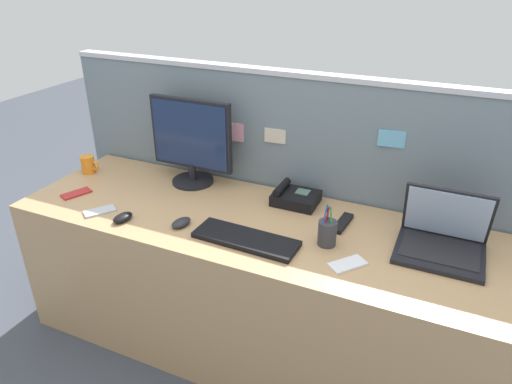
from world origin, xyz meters
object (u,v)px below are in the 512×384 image
(cell_phone_red_case, at_px, (76,193))
(coffee_mug, at_px, (88,165))
(computer_mouse_left_hand, at_px, (181,223))
(pen_cup, at_px, (327,233))
(laptop, at_px, (442,237))
(desk_phone, at_px, (295,197))
(desktop_monitor, at_px, (191,140))
(computer_mouse_right_hand, at_px, (123,217))
(cell_phone_white_slab, at_px, (348,264))
(tv_remote, at_px, (343,223))
(keyboard_main, at_px, (246,239))
(cell_phone_silver_slab, at_px, (100,211))

(cell_phone_red_case, relative_size, coffee_mug, 1.28)
(computer_mouse_left_hand, distance_m, pen_cup, 0.64)
(computer_mouse_left_hand, distance_m, coffee_mug, 0.81)
(laptop, xyz_separation_m, computer_mouse_left_hand, (-1.06, -0.27, -0.05))
(laptop, relative_size, cell_phone_red_case, 2.39)
(desk_phone, xyz_separation_m, computer_mouse_left_hand, (-0.38, -0.41, -0.02))
(desk_phone, bearing_deg, desktop_monitor, 179.43)
(laptop, height_order, cell_phone_red_case, laptop)
(computer_mouse_right_hand, bearing_deg, cell_phone_white_slab, 14.89)
(laptop, distance_m, tv_remote, 0.41)
(computer_mouse_right_hand, relative_size, cell_phone_white_slab, 0.69)
(cell_phone_white_slab, height_order, coffee_mug, coffee_mug)
(keyboard_main, bearing_deg, coffee_mug, 167.70)
(desktop_monitor, bearing_deg, laptop, -6.52)
(desk_phone, bearing_deg, laptop, -11.40)
(computer_mouse_left_hand, bearing_deg, pen_cup, 25.44)
(computer_mouse_right_hand, relative_size, cell_phone_red_case, 0.71)
(desktop_monitor, distance_m, tv_remote, 0.87)
(tv_remote, height_order, coffee_mug, coffee_mug)
(desktop_monitor, bearing_deg, desk_phone, -0.57)
(cell_phone_silver_slab, bearing_deg, tv_remote, 54.45)
(pen_cup, xyz_separation_m, tv_remote, (0.02, 0.18, -0.05))
(pen_cup, bearing_deg, cell_phone_white_slab, -42.87)
(laptop, relative_size, cell_phone_silver_slab, 2.41)
(cell_phone_white_slab, bearing_deg, keyboard_main, -139.04)
(cell_phone_red_case, bearing_deg, coffee_mug, 141.19)
(computer_mouse_left_hand, height_order, pen_cup, pen_cup)
(keyboard_main, xyz_separation_m, cell_phone_red_case, (-0.96, 0.04, -0.01))
(cell_phone_silver_slab, bearing_deg, computer_mouse_right_hand, 29.36)
(cell_phone_red_case, distance_m, coffee_mug, 0.27)
(laptop, relative_size, keyboard_main, 0.76)
(cell_phone_silver_slab, distance_m, coffee_mug, 0.48)
(laptop, relative_size, cell_phone_white_slab, 2.33)
(cell_phone_white_slab, distance_m, cell_phone_red_case, 1.38)
(laptop, relative_size, desk_phone, 1.60)
(keyboard_main, relative_size, coffee_mug, 4.03)
(desk_phone, bearing_deg, pen_cup, -49.41)
(laptop, relative_size, coffee_mug, 3.06)
(cell_phone_white_slab, height_order, tv_remote, tv_remote)
(desktop_monitor, xyz_separation_m, coffee_mug, (-0.58, -0.14, -0.18))
(desktop_monitor, distance_m, keyboard_main, 0.68)
(cell_phone_white_slab, bearing_deg, pen_cup, 176.85)
(keyboard_main, relative_size, cell_phone_red_case, 3.16)
(cell_phone_silver_slab, relative_size, coffee_mug, 1.27)
(tv_remote, bearing_deg, desktop_monitor, 176.94)
(desktop_monitor, bearing_deg, computer_mouse_left_hand, -65.86)
(computer_mouse_right_hand, bearing_deg, laptop, 24.66)
(computer_mouse_left_hand, bearing_deg, coffee_mug, 174.71)
(tv_remote, bearing_deg, desk_phone, 162.56)
(keyboard_main, bearing_deg, cell_phone_white_slab, 3.12)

